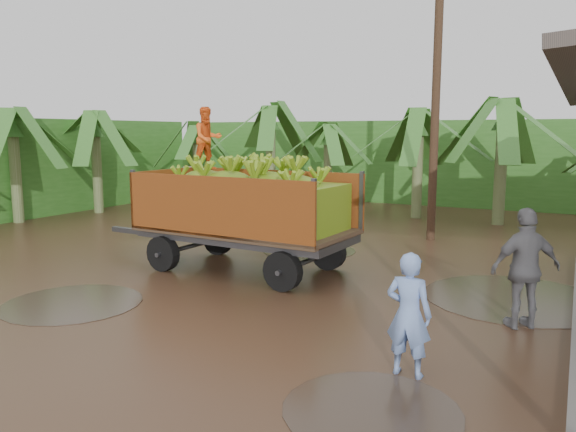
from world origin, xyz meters
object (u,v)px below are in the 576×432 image
object	(u,v)px
man_blue	(409,314)
banana_trailer	(245,207)
man_grey	(526,268)
utility_pole	(436,106)

from	to	relation	value
man_blue	banana_trailer	bearing A→B (deg)	-35.85
man_blue	man_grey	world-z (taller)	man_grey
banana_trailer	man_blue	bearing A→B (deg)	-34.95
banana_trailer	man_grey	distance (m)	6.08
man_blue	utility_pole	world-z (taller)	utility_pole
utility_pole	man_grey	bearing A→B (deg)	-65.54
banana_trailer	utility_pole	world-z (taller)	utility_pole
banana_trailer	utility_pole	bearing A→B (deg)	66.22
banana_trailer	man_grey	world-z (taller)	banana_trailer
man_blue	man_grey	distance (m)	2.86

